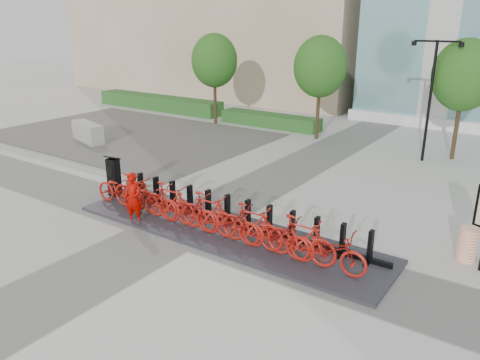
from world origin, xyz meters
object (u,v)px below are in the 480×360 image
Objects in this scene: bike_0 at (120,190)px; kiosk at (114,176)px; jersey_barrier at (88,132)px; construction_barrel at (467,244)px; worker_red at (133,198)px.

kiosk is at bearing 59.10° from bike_0.
bike_0 reaches higher than jersey_barrier.
kiosk is at bearing -169.33° from construction_barrel.
worker_red is 9.11m from construction_barrel.
bike_0 is 1.01m from kiosk.
jersey_barrier is (-7.17, 4.54, -0.29)m from kiosk.
bike_0 is at bearing -38.76° from kiosk.
jersey_barrier reaches higher than construction_barrel.
bike_0 is 1.26× the size of worker_red.
kiosk is (-0.85, 0.51, 0.16)m from bike_0.
kiosk is at bearing -16.34° from jersey_barrier.
kiosk is 0.58× the size of jersey_barrier.
worker_red is 10.90m from jersey_barrier.
bike_0 is 9.48m from jersey_barrier.
worker_red reaches higher than jersey_barrier.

